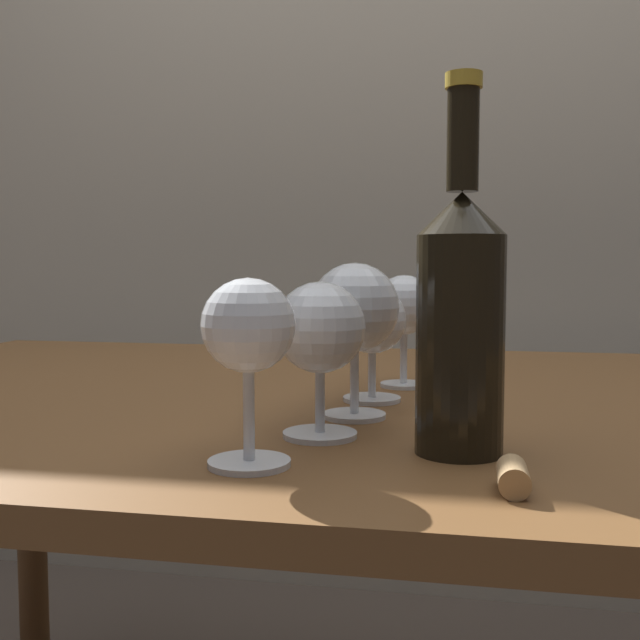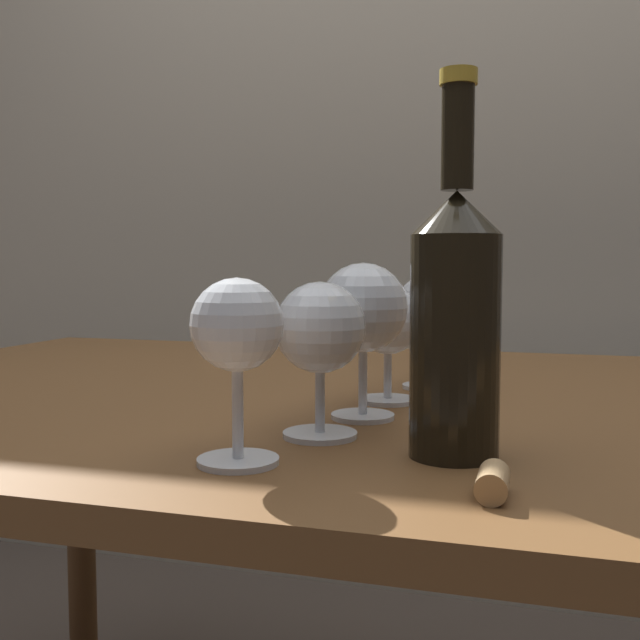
% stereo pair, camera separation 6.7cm
% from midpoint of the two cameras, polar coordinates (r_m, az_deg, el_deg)
% --- Properties ---
extents(back_wall, '(5.00, 0.08, 2.60)m').
position_cam_midpoint_polar(back_wall, '(1.99, 7.07, 16.89)').
color(back_wall, '#B2A893').
rests_on(back_wall, ground_plane).
extents(dining_table, '(1.58, 0.93, 0.71)m').
position_cam_midpoint_polar(dining_table, '(0.93, 2.32, -9.96)').
color(dining_table, brown).
rests_on(dining_table, ground_plane).
extents(wine_glass_empty, '(0.07, 0.07, 0.15)m').
position_cam_midpoint_polar(wine_glass_empty, '(0.58, -8.80, -1.05)').
color(wine_glass_empty, white).
rests_on(wine_glass_empty, dining_table).
extents(wine_glass_white, '(0.08, 0.08, 0.14)m').
position_cam_midpoint_polar(wine_glass_white, '(0.67, -2.86, -0.89)').
color(wine_glass_white, white).
rests_on(wine_glass_white, dining_table).
extents(wine_glass_port, '(0.09, 0.09, 0.16)m').
position_cam_midpoint_polar(wine_glass_port, '(0.75, 0.13, 0.64)').
color(wine_glass_port, white).
rests_on(wine_glass_port, dining_table).
extents(wine_glass_chardonnay, '(0.08, 0.08, 0.13)m').
position_cam_midpoint_polar(wine_glass_chardonnay, '(0.84, 1.90, -0.23)').
color(wine_glass_chardonnay, white).
rests_on(wine_glass_chardonnay, dining_table).
extents(wine_glass_cabernet, '(0.08, 0.08, 0.14)m').
position_cam_midpoint_polar(wine_glass_cabernet, '(0.94, 4.43, 0.93)').
color(wine_glass_cabernet, white).
rests_on(wine_glass_cabernet, dining_table).
extents(wine_bottle, '(0.07, 0.07, 0.31)m').
position_cam_midpoint_polar(wine_bottle, '(0.62, 7.64, 0.47)').
color(wine_bottle, black).
rests_on(wine_bottle, dining_table).
extents(cork, '(0.02, 0.04, 0.02)m').
position_cam_midpoint_polar(cork, '(0.53, 11.02, -11.72)').
color(cork, tan).
rests_on(cork, dining_table).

